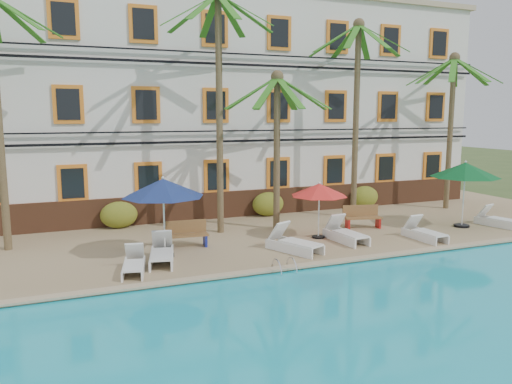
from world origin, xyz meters
name	(u,v)px	position (x,y,z in m)	size (l,w,h in m)	color
ground	(323,262)	(0.00, 0.00, 0.00)	(100.00, 100.00, 0.00)	#384C23
pool_deck	(265,227)	(0.00, 5.00, 0.12)	(30.00, 12.00, 0.25)	tan
swimming_pool	(494,350)	(0.00, -7.00, 0.10)	(26.00, 12.00, 0.20)	#19A9C0
pool_coping	(338,261)	(0.00, -0.90, 0.28)	(30.00, 0.35, 0.06)	tan
hotel_building	(226,104)	(0.00, 9.98, 5.37)	(25.40, 6.44, 10.22)	silver
palm_b	(219,81)	(-2.17, 4.36, 6.10)	(4.34, 4.34, 9.26)	brown
palm_c	(277,126)	(0.11, 4.06, 4.40)	(4.34, 4.34, 6.32)	brown
palm_d	(357,93)	(4.35, 4.95, 5.79)	(4.34, 4.34, 8.70)	brown
palm_e	(452,109)	(9.80, 5.04, 5.12)	(4.34, 4.34, 7.53)	brown
shrub_left	(119,215)	(-5.81, 6.60, 0.80)	(1.50, 0.90, 1.10)	#215518
shrub_mid	(268,204)	(0.84, 6.60, 0.80)	(1.50, 0.90, 1.10)	#215518
shrub_right	(364,197)	(6.05, 6.60, 0.80)	(1.50, 0.90, 1.10)	#215518
umbrella_blue	(163,188)	(-4.93, 1.73, 2.52)	(2.66, 2.66, 2.66)	black
umbrella_red	(319,190)	(0.97, 2.09, 2.08)	(2.14, 2.14, 2.15)	black
umbrella_green	(465,170)	(7.41, 1.52, 2.61)	(2.76, 2.76, 2.76)	black
lounger_a	(134,264)	(-6.12, 0.45, 0.51)	(0.93, 1.77, 0.80)	white
lounger_b	(162,253)	(-5.15, 1.16, 0.55)	(1.14, 2.08, 0.93)	white
lounger_c	(293,242)	(-0.74, 0.76, 0.56)	(1.49, 2.15, 0.96)	white
lounger_d	(345,233)	(1.63, 1.28, 0.55)	(0.87, 2.04, 0.94)	white
lounger_e	(424,232)	(4.50, 0.42, 0.53)	(0.74, 1.85, 0.86)	white
lounger_f	(498,219)	(8.90, 1.06, 0.53)	(1.07, 1.94, 0.87)	white
bench_left	(186,234)	(-3.96, 2.70, 0.72)	(1.54, 0.60, 0.93)	olive
bench_right	(362,216)	(3.48, 2.93, 0.72)	(1.57, 0.83, 0.93)	olive
pool_ladder	(284,270)	(-1.91, -1.00, 0.25)	(0.54, 0.74, 0.74)	silver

